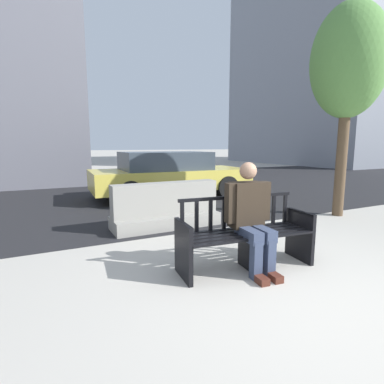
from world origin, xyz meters
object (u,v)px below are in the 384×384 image
Objects in this scene: street_bench at (245,237)px; seated_person at (250,214)px; jersey_barrier_centre at (166,209)px; car_taxi_near at (169,174)px; street_tree at (349,63)px.

seated_person is at bearing -66.73° from street_bench.
seated_person reaches higher than jersey_barrier_centre.
street_bench is 0.38× the size of car_taxi_near.
street_bench is 0.86× the size of jersey_barrier_centre.
jersey_barrier_centre is 3.38m from car_taxi_near.
street_bench is at bearing -102.12° from car_taxi_near.
street_tree is at bearing 21.77° from street_bench.
seated_person is at bearing -101.73° from car_taxi_near.
street_tree is (3.52, 1.41, 2.77)m from street_bench.
jersey_barrier_centre is at bearing -113.16° from car_taxi_near.
street_tree is at bearing -58.38° from car_taxi_near.
street_bench is at bearing -158.23° from street_tree.
seated_person is 0.28× the size of car_taxi_near.
car_taxi_near reaches higher than seated_person.
jersey_barrier_centre is (-0.19, 2.19, -0.06)m from street_bench.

